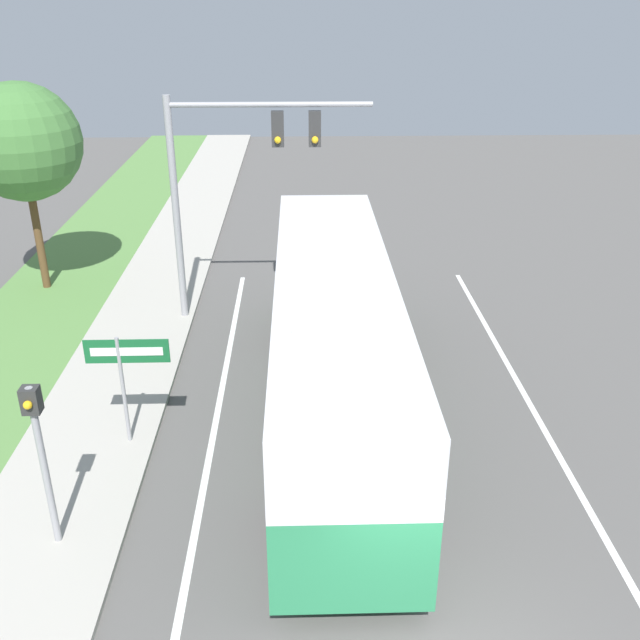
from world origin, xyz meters
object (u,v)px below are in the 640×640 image
Objects in this scene: bus at (334,334)px; street_sign at (126,367)px; pedestrian_signal at (39,442)px; signal_gantry at (233,166)px.

street_sign is (-4.22, -1.04, -0.15)m from bus.
bus is 3.85× the size of pedestrian_signal.
bus is 6.36m from pedestrian_signal.
bus is 4.35m from street_sign.
signal_gantry reaches higher than bus.
street_sign is (0.70, 2.97, -0.27)m from pedestrian_signal.
bus is at bearing -65.00° from signal_gantry.
pedestrian_signal is (-4.93, -4.02, 0.11)m from bus.
pedestrian_signal reaches higher than street_sign.
signal_gantry is 7.06m from street_sign.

